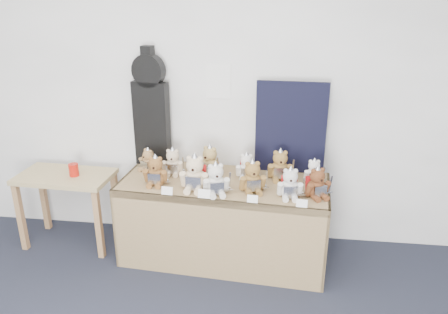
# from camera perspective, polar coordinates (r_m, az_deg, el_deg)

# --- Properties ---
(room_shell) EXTENTS (6.00, 6.00, 6.00)m
(room_shell) POSITION_cam_1_polar(r_m,az_deg,el_deg) (3.76, -0.74, 9.88)
(room_shell) COLOR white
(room_shell) RESTS_ON floor
(display_table) EXTENTS (1.76, 0.84, 0.71)m
(display_table) POSITION_cam_1_polar(r_m,az_deg,el_deg) (3.60, -0.20, -5.86)
(display_table) COLOR olive
(display_table) RESTS_ON floor
(side_table) EXTENTS (0.83, 0.49, 0.68)m
(side_table) POSITION_cam_1_polar(r_m,az_deg,el_deg) (4.11, -19.89, -3.72)
(side_table) COLOR tan
(side_table) RESTS_ON floor
(guitar_case) EXTENTS (0.33, 0.16, 1.05)m
(guitar_case) POSITION_cam_1_polar(r_m,az_deg,el_deg) (3.85, -9.52, 6.22)
(guitar_case) COLOR black
(guitar_case) RESTS_ON display_table
(navy_board) EXTENTS (0.59, 0.05, 0.79)m
(navy_board) POSITION_cam_1_polar(r_m,az_deg,el_deg) (3.70, 8.70, 3.76)
(navy_board) COLOR black
(navy_board) RESTS_ON display_table
(red_cup) EXTENTS (0.08, 0.08, 0.11)m
(red_cup) POSITION_cam_1_polar(r_m,az_deg,el_deg) (3.98, -19.03, -1.60)
(red_cup) COLOR #B5160C
(red_cup) RESTS_ON side_table
(teddy_front_far_left) EXTENTS (0.22, 0.18, 0.27)m
(teddy_front_far_left) POSITION_cam_1_polar(r_m,az_deg,el_deg) (3.55, -8.89, -1.92)
(teddy_front_far_left) COLOR brown
(teddy_front_far_left) RESTS_ON display_table
(teddy_front_left) EXTENTS (0.26, 0.22, 0.32)m
(teddy_front_left) POSITION_cam_1_polar(r_m,az_deg,el_deg) (3.42, -3.82, -2.28)
(teddy_front_left) COLOR beige
(teddy_front_left) RESTS_ON display_table
(teddy_front_centre) EXTENTS (0.24, 0.21, 0.28)m
(teddy_front_centre) POSITION_cam_1_polar(r_m,az_deg,el_deg) (3.34, -1.06, -3.06)
(teddy_front_centre) COLOR beige
(teddy_front_centre) RESTS_ON display_table
(teddy_front_right) EXTENTS (0.24, 0.21, 0.28)m
(teddy_front_right) POSITION_cam_1_polar(r_m,az_deg,el_deg) (3.38, 3.73, -2.75)
(teddy_front_right) COLOR olive
(teddy_front_right) RESTS_ON display_table
(teddy_front_far_right) EXTENTS (0.22, 0.18, 0.27)m
(teddy_front_far_right) POSITION_cam_1_polar(r_m,az_deg,el_deg) (3.33, 8.62, -3.56)
(teddy_front_far_right) COLOR silver
(teddy_front_far_right) RESTS_ON display_table
(teddy_front_end) EXTENTS (0.22, 0.21, 0.27)m
(teddy_front_end) POSITION_cam_1_polar(r_m,az_deg,el_deg) (3.37, 12.07, -3.47)
(teddy_front_end) COLOR brown
(teddy_front_end) RESTS_ON display_table
(teddy_back_left) EXTENTS (0.21, 0.17, 0.26)m
(teddy_back_left) POSITION_cam_1_polar(r_m,az_deg,el_deg) (3.73, -6.70, -0.75)
(teddy_back_left) COLOR #CCB594
(teddy_back_left) RESTS_ON display_table
(teddy_back_centre_left) EXTENTS (0.23, 0.23, 0.29)m
(teddy_back_centre_left) POSITION_cam_1_polar(r_m,az_deg,el_deg) (3.69, -1.91, -0.64)
(teddy_back_centre_left) COLOR tan
(teddy_back_centre_left) RESTS_ON display_table
(teddy_back_centre_right) EXTENTS (0.20, 0.17, 0.24)m
(teddy_back_centre_right) POSITION_cam_1_polar(r_m,az_deg,el_deg) (3.63, 2.95, -1.32)
(teddy_back_centre_right) COLOR silver
(teddy_back_centre_right) RESTS_ON display_table
(teddy_back_right) EXTENTS (0.24, 0.20, 0.29)m
(teddy_back_right) POSITION_cam_1_polar(r_m,az_deg,el_deg) (3.63, 7.33, -1.19)
(teddy_back_right) COLOR olive
(teddy_back_right) RESTS_ON display_table
(teddy_back_end) EXTENTS (0.18, 0.15, 0.22)m
(teddy_back_end) POSITION_cam_1_polar(r_m,az_deg,el_deg) (3.63, 11.65, -1.93)
(teddy_back_end) COLOR white
(teddy_back_end) RESTS_ON display_table
(teddy_back_far_left) EXTENTS (0.18, 0.18, 0.22)m
(teddy_back_far_left) POSITION_cam_1_polar(r_m,az_deg,el_deg) (3.84, -9.90, -0.46)
(teddy_back_far_left) COLOR #977246
(teddy_back_far_left) RESTS_ON display_table
(entry_card_a) EXTENTS (0.09, 0.03, 0.06)m
(entry_card_a) POSITION_cam_1_polar(r_m,az_deg,el_deg) (3.38, -7.45, -4.40)
(entry_card_a) COLOR white
(entry_card_a) RESTS_ON display_table
(entry_card_b) EXTENTS (0.10, 0.03, 0.07)m
(entry_card_b) POSITION_cam_1_polar(r_m,az_deg,el_deg) (3.30, -2.61, -4.82)
(entry_card_b) COLOR white
(entry_card_b) RESTS_ON display_table
(entry_card_c) EXTENTS (0.08, 0.02, 0.06)m
(entry_card_c) POSITION_cam_1_polar(r_m,az_deg,el_deg) (3.24, 3.74, -5.49)
(entry_card_c) COLOR white
(entry_card_c) RESTS_ON display_table
(entry_card_d) EXTENTS (0.08, 0.02, 0.06)m
(entry_card_d) POSITION_cam_1_polar(r_m,az_deg,el_deg) (3.22, 10.13, -5.98)
(entry_card_d) COLOR white
(entry_card_d) RESTS_ON display_table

